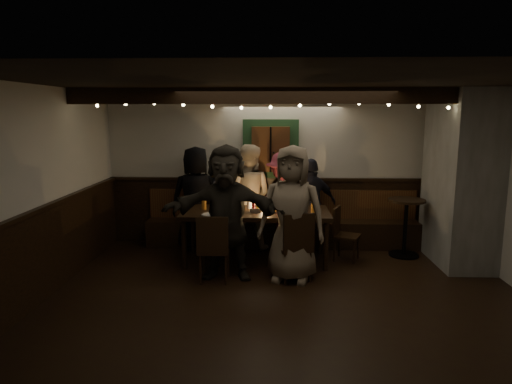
{
  "coord_description": "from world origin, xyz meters",
  "views": [
    {
      "loc": [
        -0.18,
        -5.35,
        2.28
      ],
      "look_at": [
        -0.42,
        1.6,
        1.05
      ],
      "focal_mm": 32.0,
      "sensor_mm": 36.0,
      "label": 1
    }
  ],
  "objects_px": {
    "high_top": "(406,220)",
    "person_d": "(283,201)",
    "chair_near_left": "(213,245)",
    "chair_near_right": "(296,243)",
    "person_a": "(196,198)",
    "person_f": "(226,212)",
    "person_b": "(225,204)",
    "dining_table": "(255,215)",
    "person_c": "(248,196)",
    "person_g": "(292,214)",
    "person_e": "(311,205)",
    "chair_end": "(342,230)"
  },
  "relations": [
    {
      "from": "person_b",
      "to": "person_c",
      "type": "xyz_separation_m",
      "value": [
        0.37,
        0.14,
        0.11
      ]
    },
    {
      "from": "dining_table",
      "to": "person_g",
      "type": "xyz_separation_m",
      "value": [
        0.52,
        -0.77,
        0.2
      ]
    },
    {
      "from": "person_c",
      "to": "person_e",
      "type": "height_order",
      "value": "person_c"
    },
    {
      "from": "chair_end",
      "to": "person_b",
      "type": "bearing_deg",
      "value": 165.32
    },
    {
      "from": "person_d",
      "to": "person_g",
      "type": "xyz_separation_m",
      "value": [
        0.08,
        -1.46,
        0.11
      ]
    },
    {
      "from": "chair_end",
      "to": "chair_near_left",
      "type": "bearing_deg",
      "value": -150.5
    },
    {
      "from": "chair_end",
      "to": "person_f",
      "type": "relative_size",
      "value": 0.45
    },
    {
      "from": "person_c",
      "to": "person_g",
      "type": "relative_size",
      "value": 0.95
    },
    {
      "from": "person_a",
      "to": "person_e",
      "type": "xyz_separation_m",
      "value": [
        1.9,
        0.03,
        -0.1
      ]
    },
    {
      "from": "person_a",
      "to": "person_b",
      "type": "height_order",
      "value": "person_a"
    },
    {
      "from": "person_b",
      "to": "person_d",
      "type": "relative_size",
      "value": 0.94
    },
    {
      "from": "chair_near_left",
      "to": "chair_near_right",
      "type": "height_order",
      "value": "chair_near_right"
    },
    {
      "from": "chair_near_right",
      "to": "person_a",
      "type": "distance_m",
      "value": 2.17
    },
    {
      "from": "dining_table",
      "to": "person_c",
      "type": "bearing_deg",
      "value": 101.61
    },
    {
      "from": "dining_table",
      "to": "person_d",
      "type": "height_order",
      "value": "person_d"
    },
    {
      "from": "person_f",
      "to": "person_g",
      "type": "distance_m",
      "value": 0.89
    },
    {
      "from": "person_f",
      "to": "person_a",
      "type": "bearing_deg",
      "value": 118.42
    },
    {
      "from": "chair_end",
      "to": "person_a",
      "type": "relative_size",
      "value": 0.48
    },
    {
      "from": "person_a",
      "to": "person_c",
      "type": "xyz_separation_m",
      "value": [
        0.84,
        0.14,
        0.01
      ]
    },
    {
      "from": "chair_near_right",
      "to": "high_top",
      "type": "bearing_deg",
      "value": 33.44
    },
    {
      "from": "person_d",
      "to": "chair_end",
      "type": "bearing_deg",
      "value": 129.36
    },
    {
      "from": "dining_table",
      "to": "person_c",
      "type": "xyz_separation_m",
      "value": [
        -0.16,
        0.77,
        0.15
      ]
    },
    {
      "from": "dining_table",
      "to": "person_g",
      "type": "bearing_deg",
      "value": -56.01
    },
    {
      "from": "person_a",
      "to": "person_d",
      "type": "relative_size",
      "value": 1.06
    },
    {
      "from": "chair_near_left",
      "to": "chair_end",
      "type": "height_order",
      "value": "chair_near_left"
    },
    {
      "from": "chair_near_left",
      "to": "person_a",
      "type": "relative_size",
      "value": 0.54
    },
    {
      "from": "dining_table",
      "to": "chair_near_left",
      "type": "distance_m",
      "value": 1.08
    },
    {
      "from": "chair_near_right",
      "to": "person_d",
      "type": "height_order",
      "value": "person_d"
    },
    {
      "from": "chair_end",
      "to": "person_f",
      "type": "xyz_separation_m",
      "value": [
        -1.71,
        -0.82,
        0.46
      ]
    },
    {
      "from": "chair_near_right",
      "to": "person_f",
      "type": "bearing_deg",
      "value": 171.32
    },
    {
      "from": "dining_table",
      "to": "person_f",
      "type": "relative_size",
      "value": 1.2
    },
    {
      "from": "person_c",
      "to": "person_d",
      "type": "bearing_deg",
      "value": -177.0
    },
    {
      "from": "dining_table",
      "to": "chair_near_right",
      "type": "height_order",
      "value": "dining_table"
    },
    {
      "from": "person_g",
      "to": "high_top",
      "type": "bearing_deg",
      "value": 44.14
    },
    {
      "from": "person_c",
      "to": "person_d",
      "type": "relative_size",
      "value": 1.08
    },
    {
      "from": "chair_end",
      "to": "person_c",
      "type": "height_order",
      "value": "person_c"
    },
    {
      "from": "person_b",
      "to": "person_e",
      "type": "relative_size",
      "value": 1.01
    },
    {
      "from": "chair_near_right",
      "to": "person_e",
      "type": "xyz_separation_m",
      "value": [
        0.33,
        1.49,
        0.22
      ]
    },
    {
      "from": "chair_near_right",
      "to": "person_f",
      "type": "xyz_separation_m",
      "value": [
        -0.95,
        0.14,
        0.38
      ]
    },
    {
      "from": "high_top",
      "to": "person_d",
      "type": "relative_size",
      "value": 0.57
    },
    {
      "from": "dining_table",
      "to": "person_e",
      "type": "distance_m",
      "value": 1.12
    },
    {
      "from": "person_d",
      "to": "person_g",
      "type": "height_order",
      "value": "person_g"
    },
    {
      "from": "person_a",
      "to": "person_c",
      "type": "relative_size",
      "value": 0.99
    },
    {
      "from": "chair_end",
      "to": "person_e",
      "type": "distance_m",
      "value": 0.74
    },
    {
      "from": "person_c",
      "to": "person_e",
      "type": "bearing_deg",
      "value": -175.44
    },
    {
      "from": "person_b",
      "to": "person_f",
      "type": "xyz_separation_m",
      "value": [
        0.15,
        -1.31,
        0.16
      ]
    },
    {
      "from": "person_c",
      "to": "person_d",
      "type": "distance_m",
      "value": 0.61
    },
    {
      "from": "person_e",
      "to": "chair_end",
      "type": "bearing_deg",
      "value": 107.1
    },
    {
      "from": "dining_table",
      "to": "high_top",
      "type": "relative_size",
      "value": 2.42
    },
    {
      "from": "chair_near_left",
      "to": "person_b",
      "type": "bearing_deg",
      "value": 90.01
    }
  ]
}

